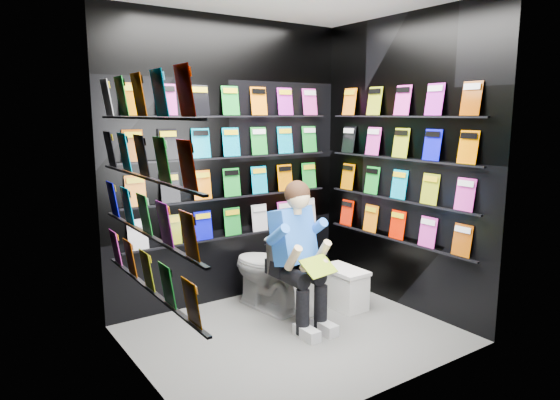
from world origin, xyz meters
TOP-DOWN VIEW (x-y plane):
  - floor at (0.00, 0.00)m, footprint 2.40×2.40m
  - wall_back at (0.00, 1.00)m, footprint 2.40×0.04m
  - wall_front at (0.00, -1.00)m, footprint 2.40×0.04m
  - wall_left at (-1.20, 0.00)m, footprint 0.04×2.00m
  - wall_right at (1.20, 0.00)m, footprint 0.04×2.00m
  - comics_back at (0.00, 0.97)m, footprint 2.10×0.06m
  - comics_left at (-1.17, 0.00)m, footprint 0.06×1.70m
  - comics_right at (1.17, 0.00)m, footprint 0.06×1.70m
  - toilet at (0.14, 0.59)m, footprint 0.52×0.80m
  - longbox at (0.73, 0.22)m, footprint 0.24×0.44m
  - longbox_lid at (0.73, 0.22)m, footprint 0.26×0.46m
  - reader at (0.14, 0.21)m, footprint 0.57×0.75m
  - held_comic at (0.14, -0.14)m, footprint 0.30×0.20m

SIDE VIEW (x-z plane):
  - floor at x=0.00m, z-range 0.00..0.00m
  - longbox at x=0.73m, z-range 0.00..0.33m
  - longbox_lid at x=0.73m, z-range 0.33..0.36m
  - toilet at x=0.14m, z-range 0.00..0.73m
  - held_comic at x=0.14m, z-range 0.52..0.64m
  - reader at x=0.14m, z-range 0.10..1.37m
  - wall_back at x=0.00m, z-range 0.00..2.60m
  - wall_front at x=0.00m, z-range 0.00..2.60m
  - wall_left at x=-1.20m, z-range 0.00..2.60m
  - wall_right at x=1.20m, z-range 0.00..2.60m
  - comics_back at x=0.00m, z-range 0.62..1.99m
  - comics_left at x=-1.17m, z-range 0.62..1.99m
  - comics_right at x=1.17m, z-range 0.62..1.99m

